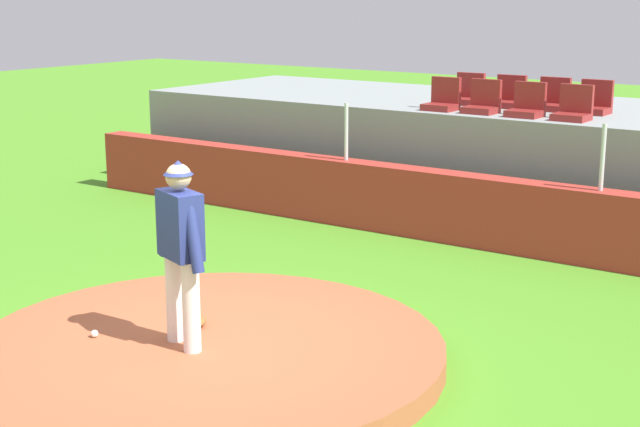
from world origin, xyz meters
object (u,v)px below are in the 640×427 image
Objects in this scene: stadium_chair_6 at (552,100)px; stadium_chair_7 at (594,103)px; stadium_chair_4 at (468,94)px; baseball at (94,334)px; fielding_glove at (196,321)px; stadium_chair_1 at (483,103)px; stadium_chair_5 at (509,97)px; pitcher at (181,240)px; stadium_chair_0 at (443,100)px; stadium_chair_3 at (573,109)px; stadium_chair_2 at (527,106)px.

stadium_chair_6 and stadium_chair_7 have the same top height.
stadium_chair_6 is at bearing -2.41° from stadium_chair_7.
baseball is at bearing 90.56° from stadium_chair_4.
fielding_glove is 0.60× the size of stadium_chair_1.
stadium_chair_4 is at bearing 0.68° from stadium_chair_6.
stadium_chair_5 is 1.00× the size of stadium_chair_6.
pitcher is 6.99m from stadium_chair_0.
baseball is 8.33m from stadium_chair_4.
stadium_chair_3 is 1.15m from stadium_chair_6.
stadium_chair_7 is (2.07, 0.92, 0.00)m from stadium_chair_0.
pitcher is 3.58× the size of stadium_chair_5.
stadium_chair_2 is at bearing 179.10° from stadium_chair_1.
stadium_chair_6 is 1.00× the size of stadium_chair_7.
stadium_chair_1 is (0.62, 7.27, 1.60)m from baseball.
stadium_chair_4 is at bearing 90.56° from baseball.
stadium_chair_1 reaches higher than fielding_glove.
stadium_chair_1 is 1.00× the size of stadium_chair_5.
stadium_chair_0 is 1.38m from stadium_chair_2.
stadium_chair_2 is at bearing -179.56° from stadium_chair_0.
stadium_chair_2 is 1.00× the size of stadium_chair_5.
stadium_chair_3 is (2.08, 0.02, 0.00)m from stadium_chair_0.
stadium_chair_7 is (1.15, 7.82, 0.60)m from pitcher.
stadium_chair_5 reaches higher than fielding_glove.
pitcher is 7.86m from stadium_chair_5.
stadium_chair_0 and stadium_chair_4 have the same top height.
stadium_chair_4 is at bearing -52.47° from stadium_chair_1.
baseball is at bearing 90.29° from fielding_glove.
stadium_chair_3 is (0.70, 0.01, 0.00)m from stadium_chair_2.
stadium_chair_6 is (0.76, 7.38, 1.58)m from fielding_glove.
stadium_chair_7 is (0.67, -0.03, 0.00)m from stadium_chair_6.
stadium_chair_6 is at bearing -146.08° from stadium_chair_0.
pitcher is 1.12m from fielding_glove.
pitcher is 24.19× the size of baseball.
pitcher is at bearing 86.45° from stadium_chair_6.
baseball is 0.15× the size of stadium_chair_7.
stadium_chair_3 is 0.90m from stadium_chair_7.
stadium_chair_2 is at bearing 146.96° from stadium_chair_4.
stadium_chair_4 is at bearing -88.23° from stadium_chair_0.
stadium_chair_5 is (0.69, 0.92, 0.00)m from stadium_chair_0.
stadium_chair_4 is at bearing 117.68° from pitcher.
stadium_chair_1 is at bearing -0.90° from stadium_chair_2.
stadium_chair_0 is at bearing -47.83° from fielding_glove.
stadium_chair_5 is (0.02, 0.90, 0.00)m from stadium_chair_1.
stadium_chair_1 is (-0.25, 6.93, 0.60)m from pitcher.
fielding_glove is at bearing 78.98° from stadium_chair_7.
stadium_chair_4 is (-2.11, 0.91, 0.00)m from stadium_chair_3.
stadium_chair_4 is (-0.08, 8.17, 1.60)m from baseball.
stadium_chair_4 is at bearing -33.04° from stadium_chair_2.
stadium_chair_0 is at bearing 118.36° from pitcher.
stadium_chair_6 is (0.02, 0.93, 0.00)m from stadium_chair_2.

